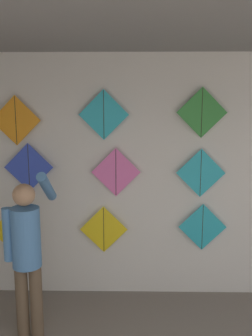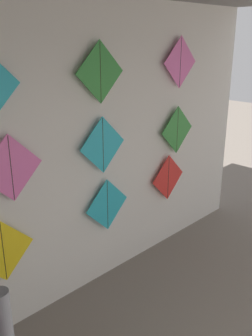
{
  "view_description": "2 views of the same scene",
  "coord_description": "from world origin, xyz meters",
  "px_view_note": "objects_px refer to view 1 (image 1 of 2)",
  "views": [
    {
      "loc": [
        -0.29,
        -0.71,
        2.3
      ],
      "look_at": [
        -0.35,
        3.18,
        1.58
      ],
      "focal_mm": 40.0,
      "sensor_mm": 36.0,
      "label": 1
    },
    {
      "loc": [
        -1.77,
        0.85,
        2.45
      ],
      "look_at": [
        0.55,
        3.18,
        1.29
      ],
      "focal_mm": 40.0,
      "sensor_mm": 36.0,
      "label": 2
    }
  ],
  "objects_px": {
    "kite_1": "(104,229)",
    "kite_4": "(29,167)",
    "kite_9": "(104,115)",
    "kite_0": "(14,231)",
    "kite_2": "(202,227)",
    "kite_8": "(16,120)",
    "shopkeeper": "(27,248)",
    "kite_5": "(116,172)",
    "kite_6": "(201,173)",
    "kite_10": "(202,113)"
  },
  "relations": [
    {
      "from": "kite_1",
      "to": "kite_4",
      "type": "bearing_deg",
      "value": 180.0
    },
    {
      "from": "kite_4",
      "to": "kite_9",
      "type": "bearing_deg",
      "value": 0.0
    },
    {
      "from": "kite_0",
      "to": "kite_2",
      "type": "height_order",
      "value": "kite_2"
    },
    {
      "from": "kite_4",
      "to": "kite_8",
      "type": "xyz_separation_m",
      "value": [
        -0.12,
        0.0,
        0.53
      ]
    },
    {
      "from": "kite_2",
      "to": "kite_1",
      "type": "bearing_deg",
      "value": 180.0
    },
    {
      "from": "kite_2",
      "to": "kite_9",
      "type": "bearing_deg",
      "value": 180.0
    },
    {
      "from": "shopkeeper",
      "to": "kite_9",
      "type": "distance_m",
      "value": 1.61
    },
    {
      "from": "shopkeeper",
      "to": "kite_9",
      "type": "xyz_separation_m",
      "value": [
        0.67,
        0.85,
        1.2
      ]
    },
    {
      "from": "kite_1",
      "to": "kite_5",
      "type": "distance_m",
      "value": 0.69
    },
    {
      "from": "kite_6",
      "to": "kite_10",
      "type": "bearing_deg",
      "value": 180.0
    },
    {
      "from": "kite_1",
      "to": "kite_6",
      "type": "height_order",
      "value": "kite_6"
    },
    {
      "from": "kite_8",
      "to": "kite_5",
      "type": "bearing_deg",
      "value": 0.0
    },
    {
      "from": "shopkeeper",
      "to": "kite_6",
      "type": "height_order",
      "value": "kite_6"
    },
    {
      "from": "kite_1",
      "to": "kite_2",
      "type": "bearing_deg",
      "value": 0.0
    },
    {
      "from": "kite_10",
      "to": "kite_6",
      "type": "bearing_deg",
      "value": 0.0
    },
    {
      "from": "kite_0",
      "to": "kite_8",
      "type": "height_order",
      "value": "kite_8"
    },
    {
      "from": "kite_2",
      "to": "kite_9",
      "type": "height_order",
      "value": "kite_9"
    },
    {
      "from": "kite_0",
      "to": "kite_9",
      "type": "xyz_separation_m",
      "value": [
        1.06,
        0.0,
        1.35
      ]
    },
    {
      "from": "kite_1",
      "to": "kite_2",
      "type": "relative_size",
      "value": 1.0
    },
    {
      "from": "kite_6",
      "to": "kite_8",
      "type": "xyz_separation_m",
      "value": [
        -2.06,
        0.0,
        0.58
      ]
    },
    {
      "from": "kite_2",
      "to": "kite_0",
      "type": "bearing_deg",
      "value": 180.0
    },
    {
      "from": "kite_4",
      "to": "kite_0",
      "type": "bearing_deg",
      "value": 180.0
    },
    {
      "from": "shopkeeper",
      "to": "kite_4",
      "type": "distance_m",
      "value": 1.06
    },
    {
      "from": "kite_5",
      "to": "kite_9",
      "type": "relative_size",
      "value": 1.0
    },
    {
      "from": "kite_1",
      "to": "kite_5",
      "type": "relative_size",
      "value": 1.0
    },
    {
      "from": "kite_9",
      "to": "kite_10",
      "type": "xyz_separation_m",
      "value": [
        1.07,
        0.0,
        0.02
      ]
    },
    {
      "from": "kite_2",
      "to": "kite_9",
      "type": "xyz_separation_m",
      "value": [
        -1.13,
        0.0,
        1.28
      ]
    },
    {
      "from": "kite_2",
      "to": "kite_10",
      "type": "height_order",
      "value": "kite_10"
    },
    {
      "from": "kite_5",
      "to": "kite_10",
      "type": "bearing_deg",
      "value": 0.0
    },
    {
      "from": "shopkeeper",
      "to": "kite_2",
      "type": "distance_m",
      "value": 1.99
    },
    {
      "from": "kite_0",
      "to": "kite_10",
      "type": "relative_size",
      "value": 1.0
    },
    {
      "from": "kite_0",
      "to": "kite_10",
      "type": "distance_m",
      "value": 2.53
    },
    {
      "from": "kite_4",
      "to": "kite_8",
      "type": "relative_size",
      "value": 1.0
    },
    {
      "from": "kite_1",
      "to": "kite_10",
      "type": "distance_m",
      "value": 1.73
    },
    {
      "from": "kite_2",
      "to": "kite_6",
      "type": "xyz_separation_m",
      "value": [
        -0.04,
        0.0,
        0.64
      ]
    },
    {
      "from": "kite_1",
      "to": "kite_6",
      "type": "bearing_deg",
      "value": 0.0
    },
    {
      "from": "kite_2",
      "to": "kite_5",
      "type": "distance_m",
      "value": 1.19
    },
    {
      "from": "shopkeeper",
      "to": "kite_0",
      "type": "bearing_deg",
      "value": 111.1
    },
    {
      "from": "kite_4",
      "to": "kite_8",
      "type": "height_order",
      "value": "kite_8"
    },
    {
      "from": "kite_5",
      "to": "kite_9",
      "type": "bearing_deg",
      "value": 180.0
    },
    {
      "from": "kite_1",
      "to": "kite_4",
      "type": "relative_size",
      "value": 1.0
    },
    {
      "from": "kite_2",
      "to": "kite_4",
      "type": "height_order",
      "value": "kite_4"
    },
    {
      "from": "shopkeeper",
      "to": "kite_0",
      "type": "distance_m",
      "value": 0.95
    },
    {
      "from": "shopkeeper",
      "to": "kite_0",
      "type": "relative_size",
      "value": 2.98
    },
    {
      "from": "kite_5",
      "to": "shopkeeper",
      "type": "bearing_deg",
      "value": -133.12
    },
    {
      "from": "kite_9",
      "to": "kite_10",
      "type": "bearing_deg",
      "value": 0.0
    },
    {
      "from": "kite_1",
      "to": "kite_9",
      "type": "height_order",
      "value": "kite_9"
    },
    {
      "from": "kite_4",
      "to": "kite_9",
      "type": "height_order",
      "value": "kite_9"
    },
    {
      "from": "kite_8",
      "to": "kite_10",
      "type": "xyz_separation_m",
      "value": [
        2.04,
        0.0,
        0.09
      ]
    },
    {
      "from": "kite_6",
      "to": "kite_2",
      "type": "bearing_deg",
      "value": 0.0
    }
  ]
}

